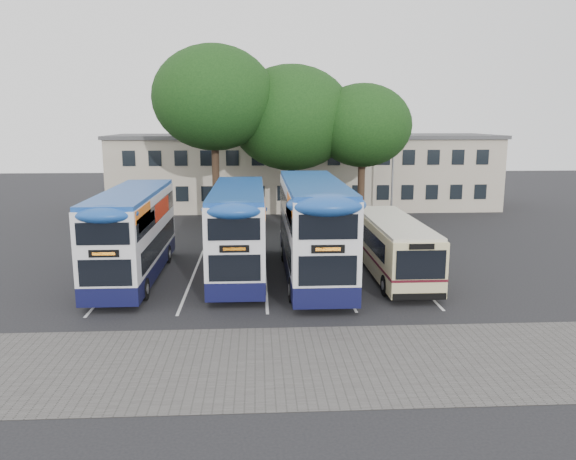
# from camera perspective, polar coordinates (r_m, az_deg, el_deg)

# --- Properties ---
(ground) EXTENTS (120.00, 120.00, 0.00)m
(ground) POSITION_cam_1_polar(r_m,az_deg,el_deg) (22.94, 7.38, -7.91)
(ground) COLOR black
(ground) RESTS_ON ground
(paving_strip) EXTENTS (40.00, 6.00, 0.01)m
(paving_strip) POSITION_cam_1_polar(r_m,az_deg,el_deg) (18.04, 3.91, -13.26)
(paving_strip) COLOR #595654
(paving_strip) RESTS_ON ground
(bay_lines) EXTENTS (14.12, 11.00, 0.01)m
(bay_lines) POSITION_cam_1_polar(r_m,az_deg,el_deg) (27.34, -2.32, -4.67)
(bay_lines) COLOR silver
(bay_lines) RESTS_ON ground
(depot_building) EXTENTS (32.40, 8.40, 6.20)m
(depot_building) POSITION_cam_1_polar(r_m,az_deg,el_deg) (48.65, 1.68, 6.08)
(depot_building) COLOR #B0A28D
(depot_building) RESTS_ON ground
(lamp_post) EXTENTS (0.25, 1.05, 9.06)m
(lamp_post) POSITION_cam_1_polar(r_m,az_deg,el_deg) (42.55, 10.66, 7.78)
(lamp_post) COLOR gray
(lamp_post) RESTS_ON ground
(tree_left) EXTENTS (8.18, 8.18, 12.35)m
(tree_left) POSITION_cam_1_polar(r_m,az_deg,el_deg) (38.55, -7.54, 13.14)
(tree_left) COLOR black
(tree_left) RESTS_ON ground
(tree_mid) EXTENTS (8.66, 8.66, 11.25)m
(tree_mid) POSITION_cam_1_polar(r_m,az_deg,el_deg) (40.25, 0.36, 11.30)
(tree_mid) COLOR black
(tree_mid) RESTS_ON ground
(tree_right) EXTENTS (6.76, 6.76, 9.93)m
(tree_right) POSITION_cam_1_polar(r_m,az_deg,el_deg) (39.85, 7.59, 10.46)
(tree_right) COLOR black
(tree_right) RESTS_ON ground
(bus_dd_left) EXTENTS (2.45, 10.12, 4.22)m
(bus_dd_left) POSITION_cam_1_polar(r_m,az_deg,el_deg) (27.35, -15.48, -0.07)
(bus_dd_left) COLOR #0F1037
(bus_dd_left) RESTS_ON ground
(bus_dd_mid) EXTENTS (2.50, 10.30, 4.29)m
(bus_dd_mid) POSITION_cam_1_polar(r_m,az_deg,el_deg) (27.15, -5.05, 0.30)
(bus_dd_mid) COLOR #0F1037
(bus_dd_mid) RESTS_ON ground
(bus_dd_right) EXTENTS (2.70, 11.14, 4.64)m
(bus_dd_right) POSITION_cam_1_polar(r_m,az_deg,el_deg) (26.55, 2.57, 0.52)
(bus_dd_right) COLOR #0F1037
(bus_dd_right) RESTS_ON ground
(bus_single) EXTENTS (2.35, 9.23, 2.75)m
(bus_single) POSITION_cam_1_polar(r_m,az_deg,el_deg) (27.54, 10.60, -1.40)
(bus_single) COLOR beige
(bus_single) RESTS_ON ground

